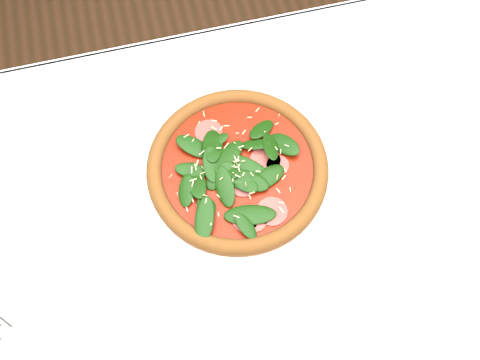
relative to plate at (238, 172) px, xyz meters
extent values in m
plane|color=brown|center=(0.07, -0.09, -0.76)|extent=(6.00, 6.00, 0.00)
cube|color=white|center=(0.07, -0.09, -0.03)|extent=(1.20, 0.80, 0.04)
cylinder|color=#4E331F|center=(-0.47, 0.25, -0.40)|extent=(0.06, 0.06, 0.71)
cylinder|color=#4E331F|center=(0.61, 0.25, -0.40)|extent=(0.06, 0.06, 0.71)
cube|color=white|center=(0.07, 0.31, -0.12)|extent=(1.20, 0.01, 0.22)
cylinder|color=white|center=(0.00, 0.00, 0.00)|extent=(0.35, 0.35, 0.01)
torus|color=white|center=(0.00, 0.00, 0.00)|extent=(0.35, 0.35, 0.01)
cylinder|color=brown|center=(0.00, 0.00, 0.01)|extent=(0.38, 0.38, 0.01)
torus|color=#B16728|center=(0.00, 0.00, 0.02)|extent=(0.38, 0.38, 0.03)
cylinder|color=#941E05|center=(0.00, 0.00, 0.02)|extent=(0.32, 0.32, 0.00)
cylinder|color=#9E473F|center=(0.00, 0.00, 0.02)|extent=(0.28, 0.28, 0.00)
ellipsoid|color=#153D0B|center=(0.00, 0.00, 0.03)|extent=(0.31, 0.31, 0.02)
cylinder|color=#F8E3A2|center=(0.00, 0.00, 0.04)|extent=(0.28, 0.28, 0.00)
cylinder|color=white|center=(-0.25, -0.03, -0.01)|extent=(0.07, 0.07, 0.00)
cylinder|color=white|center=(-0.25, -0.03, 0.04)|extent=(0.01, 0.01, 0.09)
ellipsoid|color=white|center=(-0.25, -0.03, 0.13)|extent=(0.08, 0.08, 0.10)
cube|color=white|center=(-0.35, -0.21, 0.00)|extent=(0.17, 0.15, 0.01)
cube|color=silver|center=(-0.35, -0.21, 0.01)|extent=(0.10, 0.11, 0.00)
cylinder|color=white|center=(0.47, 0.14, 0.00)|extent=(0.13, 0.13, 0.01)
torus|color=white|center=(0.47, 0.14, 0.00)|extent=(0.13, 0.13, 0.01)
camera|label=1|loc=(-0.09, -0.37, 0.81)|focal=40.00mm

